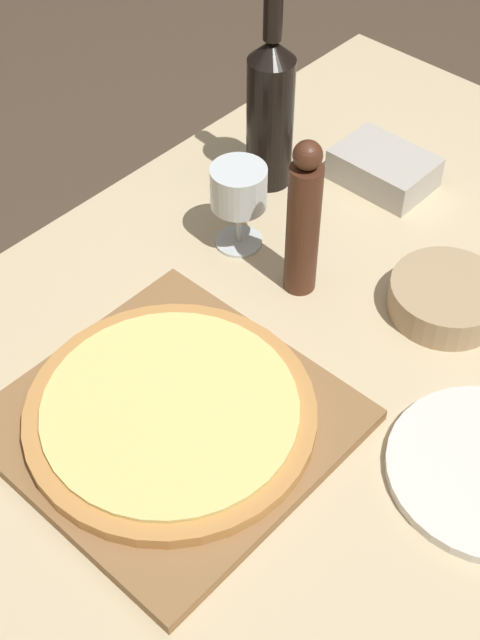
# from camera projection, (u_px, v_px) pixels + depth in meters

# --- Properties ---
(ground_plane) EXTENTS (12.00, 12.00, 0.00)m
(ground_plane) POSITION_uv_depth(u_px,v_px,m) (292.00, 600.00, 1.74)
(ground_plane) COLOR #4C3D2D
(dining_table) EXTENTS (0.92, 1.40, 0.75)m
(dining_table) POSITION_uv_depth(u_px,v_px,m) (311.00, 390.00, 1.27)
(dining_table) COLOR #CCB78E
(dining_table) RESTS_ON ground_plane
(cutting_board) EXTENTS (0.38, 0.38, 0.02)m
(cutting_board) POSITION_uv_depth(u_px,v_px,m) (171.00, 422.00, 1.10)
(cutting_board) COLOR olive
(cutting_board) RESTS_ON dining_table
(pizza) EXTENTS (0.36, 0.36, 0.02)m
(pizza) POSITION_uv_depth(u_px,v_px,m) (170.00, 412.00, 1.08)
(pizza) COLOR #C68947
(pizza) RESTS_ON cutting_board
(wine_bottle) EXTENTS (0.07, 0.07, 0.33)m
(wine_bottle) POSITION_uv_depth(u_px,v_px,m) (270.00, 110.00, 1.35)
(wine_bottle) COLOR black
(wine_bottle) RESTS_ON dining_table
(pepper_mill) EXTENTS (0.05, 0.05, 0.25)m
(pepper_mill) POSITION_uv_depth(u_px,v_px,m) (303.00, 222.00, 1.19)
(pepper_mill) COLOR #4C2819
(pepper_mill) RESTS_ON dining_table
(wine_glass) EXTENTS (0.08, 0.08, 0.14)m
(wine_glass) POSITION_uv_depth(u_px,v_px,m) (239.00, 191.00, 1.27)
(wine_glass) COLOR silver
(wine_glass) RESTS_ON dining_table
(small_bowl) EXTENTS (0.16, 0.16, 0.05)m
(small_bowl) POSITION_uv_depth(u_px,v_px,m) (446.00, 298.00, 1.23)
(small_bowl) COLOR tan
(small_bowl) RESTS_ON dining_table
(food_container) EXTENTS (0.15, 0.11, 0.05)m
(food_container) POSITION_uv_depth(u_px,v_px,m) (384.00, 168.00, 1.42)
(food_container) COLOR #BCB7AD
(food_container) RESTS_ON dining_table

